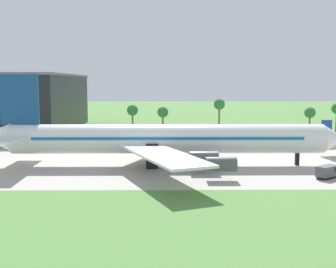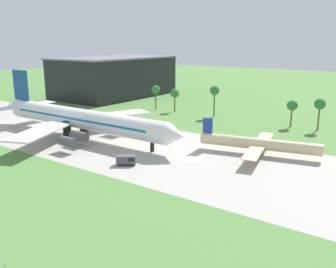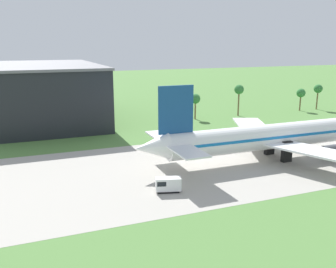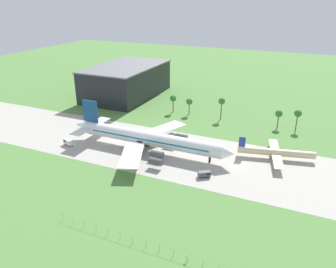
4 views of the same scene
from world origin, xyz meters
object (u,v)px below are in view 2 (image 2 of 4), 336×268
Objects in this scene: jet_airliner at (79,119)px; regional_aircraft at (259,144)px; fuel_truck at (127,160)px; terminal_building at (114,77)px.

jet_airliner is 2.49× the size of regional_aircraft.
regional_aircraft reaches higher than fuel_truck.
jet_airliner is at bearing 158.22° from fuel_truck.
jet_airliner reaches higher than fuel_truck.
terminal_building is (-80.73, 80.66, 8.84)m from fuel_truck.
terminal_building is at bearing 126.50° from jet_airliner.
regional_aircraft is at bearing -28.06° from terminal_building.
regional_aircraft is 33.96m from fuel_truck.
fuel_truck is 0.08× the size of terminal_building.
jet_airliner is at bearing -53.50° from terminal_building.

